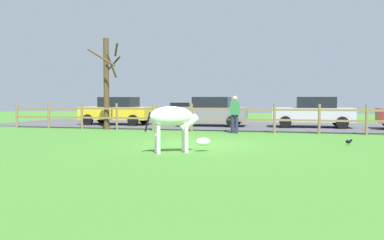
{
  "coord_description": "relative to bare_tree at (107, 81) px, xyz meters",
  "views": [
    {
      "loc": [
        3.24,
        -13.28,
        1.53
      ],
      "look_at": [
        -0.49,
        0.94,
        0.75
      ],
      "focal_mm": 38.28,
      "sensor_mm": 36.0,
      "label": 1
    }
  ],
  "objects": [
    {
      "name": "ground_plane",
      "position": [
        5.93,
        -5.17,
        -2.39
      ],
      "size": [
        60.0,
        60.0,
        0.0
      ],
      "primitive_type": "plane",
      "color": "#3D7528"
    },
    {
      "name": "parking_asphalt",
      "position": [
        5.93,
        4.13,
        -2.36
      ],
      "size": [
        28.0,
        7.4,
        0.05
      ],
      "primitive_type": "cube",
      "color": "#47474C",
      "rests_on": "ground_plane"
    },
    {
      "name": "paddock_fence",
      "position": [
        5.3,
        -0.17,
        -1.65
      ],
      "size": [
        20.85,
        0.11,
        1.29
      ],
      "color": "olive",
      "rests_on": "ground_plane"
    },
    {
      "name": "bare_tree",
      "position": [
        0.0,
        0.0,
        0.0
      ],
      "size": [
        1.37,
        1.5,
        4.48
      ],
      "color": "#513A23",
      "rests_on": "ground_plane"
    },
    {
      "name": "zebra",
      "position": [
        5.78,
        -7.49,
        -1.46
      ],
      "size": [
        1.71,
        1.23,
        1.41
      ],
      "color": "white",
      "rests_on": "ground_plane"
    },
    {
      "name": "crow_on_grass",
      "position": [
        10.75,
        -4.3,
        -2.26
      ],
      "size": [
        0.21,
        0.1,
        0.2
      ],
      "color": "black",
      "rests_on": "ground_plane"
    },
    {
      "name": "parked_car_yellow",
      "position": [
        -0.83,
        2.92,
        -1.55
      ],
      "size": [
        4.01,
        1.91,
        1.56
      ],
      "color": "yellow",
      "rests_on": "parking_asphalt"
    },
    {
      "name": "parked_car_silver",
      "position": [
        9.88,
        3.4,
        -1.55
      ],
      "size": [
        4.05,
        1.98,
        1.56
      ],
      "color": "#B7BABF",
      "rests_on": "parking_asphalt"
    },
    {
      "name": "parked_car_grey",
      "position": [
        4.53,
        3.1,
        -1.55
      ],
      "size": [
        4.04,
        1.96,
        1.56
      ],
      "color": "slate",
      "rests_on": "parking_asphalt"
    },
    {
      "name": "visitor_near_fence",
      "position": [
        6.45,
        -0.66,
        -1.48
      ],
      "size": [
        0.41,
        0.31,
        1.64
      ],
      "color": "#232847",
      "rests_on": "ground_plane"
    }
  ]
}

